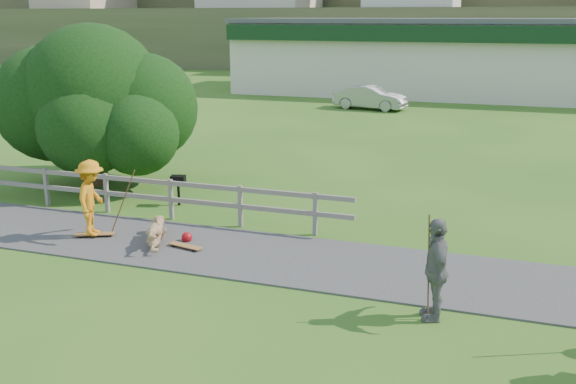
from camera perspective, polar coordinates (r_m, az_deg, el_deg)
name	(u,v)px	position (r m, az deg, el deg)	size (l,w,h in m)	color
ground	(180,274)	(13.86, -9.57, -7.16)	(260.00, 260.00, 0.00)	#2C5E1A
path	(211,249)	(15.09, -6.89, -5.06)	(34.00, 3.00, 0.04)	#363639
fence	(87,185)	(18.67, -17.44, 0.59)	(15.05, 0.10, 1.10)	slate
strip_mall	(475,57)	(46.28, 16.33, 11.47)	(32.50, 10.75, 5.10)	silver
skater_rider	(92,202)	(16.20, -17.05, -0.83)	(1.20, 0.69, 1.85)	orange
skater_fallen	(157,231)	(15.54, -11.58, -3.45)	(1.79, 0.43, 0.65)	tan
spectator_b	(436,269)	(11.70, 13.00, -6.71)	(1.11, 0.46, 1.89)	slate
car_silver	(370,97)	(37.86, 7.32, 8.33)	(1.46, 4.18, 1.38)	#9FA0A7
tree	(96,120)	(21.23, -16.71, 6.11)	(6.96, 6.96, 4.15)	black
bbq	(179,191)	(18.61, -9.71, 0.13)	(0.40, 0.31, 0.87)	black
longboard_rider	(95,236)	(16.46, -16.81, -3.75)	(0.95, 0.23, 0.11)	brown
longboard_fallen	(186,248)	(15.18, -9.09, -4.91)	(0.87, 0.21, 0.10)	brown
helmet	(187,237)	(15.62, -8.99, -4.01)	(0.25, 0.25, 0.25)	#A00C13
pole_rider	(122,199)	(16.18, -14.51, -0.62)	(0.03, 0.03, 1.87)	brown
pole_spec_left	(429,268)	(11.63, 12.38, -6.59)	(0.03, 0.03, 1.97)	brown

